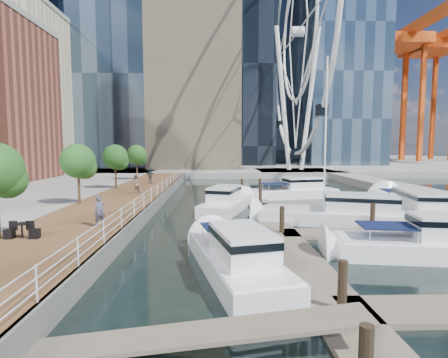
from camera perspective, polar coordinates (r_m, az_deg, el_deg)
ground at (r=13.80m, az=3.17°, el=-17.70°), size 520.00×520.00×0.00m
boardwalk at (r=29.18m, az=-17.36°, el=-4.56°), size 6.00×60.00×1.00m
seawall at (r=28.51m, az=-11.53°, el=-4.66°), size 0.25×60.00×1.00m
land_far at (r=114.76m, az=-1.04°, el=2.90°), size 200.00×114.00×1.00m
breakwater at (r=39.17m, az=31.03°, el=-2.61°), size 4.00×60.00×1.00m
pier at (r=66.57m, az=11.52°, el=1.02°), size 14.00×12.00×1.00m
railing at (r=28.37m, az=-11.77°, el=-2.61°), size 0.10×60.00×1.05m
floating_docks at (r=24.86m, az=19.91°, el=-6.36°), size 16.00×34.00×2.60m
ferris_wheel at (r=69.49m, az=11.94°, el=22.41°), size 5.80×45.60×47.80m
port_cranes at (r=129.12m, az=31.25°, el=11.08°), size 40.00×52.00×38.00m
street_trees at (r=28.61m, az=-22.76°, el=2.71°), size 2.60×42.60×4.60m
yacht_foreground at (r=20.01m, az=30.46°, el=-11.06°), size 10.09×3.99×2.15m
pedestrian_near at (r=20.49m, az=-19.63°, el=-4.95°), size 0.74×0.69×1.69m
pedestrian_mid at (r=33.96m, az=-14.26°, el=-0.76°), size 1.04×1.08×1.76m
pedestrian_far at (r=42.25m, az=-11.92°, el=0.50°), size 1.11×0.55×1.83m
moored_yachts at (r=25.63m, az=18.64°, el=-7.10°), size 20.00×37.77×11.50m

